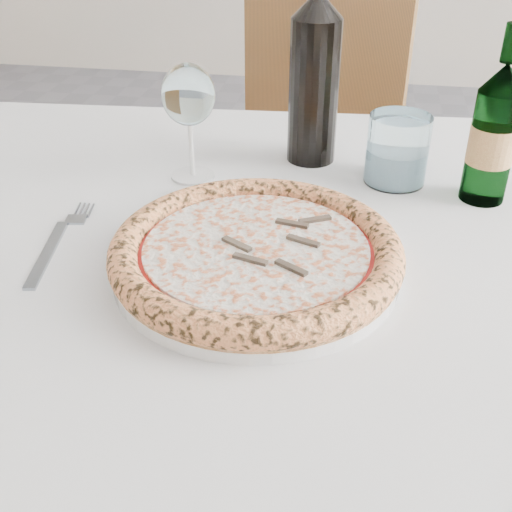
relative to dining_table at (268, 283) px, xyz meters
The scene contains 10 objects.
floor 0.71m from the dining_table, 57.21° to the left, with size 5.00×6.00×0.02m, color slate.
dining_table is the anchor object (origin of this frame).
chair_far 0.78m from the dining_table, 91.34° to the left, with size 0.49×0.49×0.93m.
plate 0.14m from the dining_table, 90.00° to the right, with size 0.32×0.32×0.02m.
pizza 0.15m from the dining_table, 90.00° to the right, with size 0.33×0.33×0.03m.
fork 0.28m from the dining_table, 161.95° to the right, with size 0.04×0.21×0.00m.
wine_glass 0.28m from the dining_table, 135.29° to the left, with size 0.08×0.08×0.17m.
tumbler 0.26m from the dining_table, 46.80° to the left, with size 0.09×0.09×0.10m.
beer_bottle 0.36m from the dining_table, 25.68° to the left, with size 0.06×0.06×0.23m.
wine_bottle 0.32m from the dining_table, 82.42° to the left, with size 0.07×0.07×0.30m.
Camera 1 is at (-0.01, -0.88, 1.16)m, focal length 45.00 mm.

